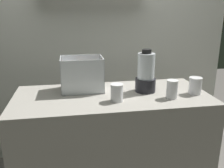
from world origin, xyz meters
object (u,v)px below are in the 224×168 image
(carrot_display_bin, at_px, (84,80))
(juice_cup_beet_middle, at_px, (195,86))
(blender_pitcher, at_px, (146,74))
(juice_cup_mango_left, at_px, (172,90))
(juice_cup_beet_far_left, at_px, (117,94))

(carrot_display_bin, height_order, juice_cup_beet_middle, carrot_display_bin)
(blender_pitcher, height_order, juice_cup_mango_left, blender_pitcher)
(juice_cup_beet_far_left, bearing_deg, juice_cup_beet_middle, 4.88)
(carrot_display_bin, bearing_deg, juice_cup_beet_far_left, -53.30)
(juice_cup_beet_middle, bearing_deg, blender_pitcher, 161.23)
(juice_cup_mango_left, relative_size, juice_cup_beet_middle, 1.05)
(juice_cup_beet_middle, bearing_deg, juice_cup_beet_far_left, -175.12)
(carrot_display_bin, xyz_separation_m, blender_pitcher, (0.45, -0.11, 0.05))
(juice_cup_beet_far_left, xyz_separation_m, juice_cup_beet_middle, (0.59, 0.05, 0.00))
(blender_pitcher, relative_size, juice_cup_beet_far_left, 2.66)
(carrot_display_bin, relative_size, juice_cup_beet_far_left, 2.60)
(carrot_display_bin, xyz_separation_m, juice_cup_mango_left, (0.59, -0.28, -0.02))
(juice_cup_mango_left, xyz_separation_m, juice_cup_beet_middle, (0.20, 0.06, 0.00))
(juice_cup_beet_far_left, xyz_separation_m, juice_cup_mango_left, (0.38, -0.01, 0.00))
(juice_cup_mango_left, height_order, juice_cup_beet_middle, juice_cup_mango_left)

